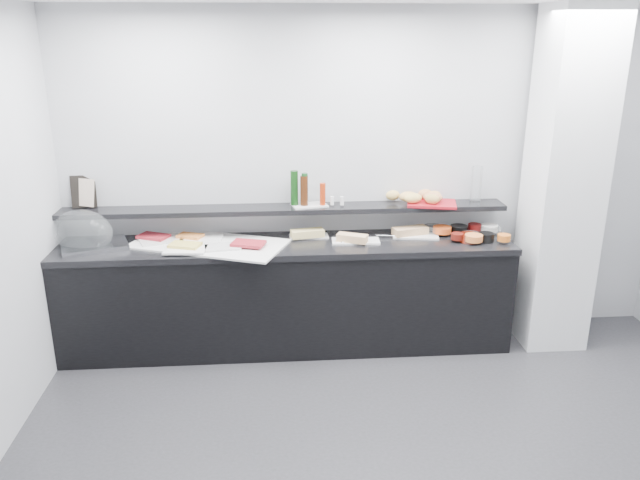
{
  "coord_description": "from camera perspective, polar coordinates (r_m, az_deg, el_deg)",
  "views": [
    {
      "loc": [
        -0.79,
        -3.0,
        2.49
      ],
      "look_at": [
        -0.45,
        1.45,
        1.0
      ],
      "focal_mm": 35.0,
      "sensor_mm": 36.0,
      "label": 1
    }
  ],
  "objects": [
    {
      "name": "sandwich_food_right",
      "position": [
        5.16,
        8.25,
        0.84
      ],
      "size": [
        0.31,
        0.18,
        0.06
      ],
      "primitive_type": "cube",
      "rotation": [
        0.0,
        0.0,
        0.27
      ],
      "color": "tan",
      "rests_on": "sandwich_plate_right"
    },
    {
      "name": "shaker_pepper",
      "position": [
        5.05,
        2.02,
        3.6
      ],
      "size": [
        0.03,
        0.03,
        0.07
      ],
      "primitive_type": "cylinder",
      "rotation": [
        0.0,
        0.0,
        0.05
      ],
      "color": "silver",
      "rests_on": "condiment_tray"
    },
    {
      "name": "bread_roll_se",
      "position": [
        5.12,
        10.22,
        3.7
      ],
      "size": [
        0.14,
        0.11,
        0.08
      ],
      "primitive_type": "ellipsoid",
      "rotation": [
        0.0,
        0.0,
        -0.38
      ],
      "color": "#B68C45",
      "rests_on": "bread_tray"
    },
    {
      "name": "platter_salmon",
      "position": [
        5.08,
        -10.79,
        0.15
      ],
      "size": [
        0.34,
        0.24,
        0.01
      ],
      "primitive_type": "cube",
      "rotation": [
        0.0,
        0.0,
        -0.04
      ],
      "color": "white",
      "rests_on": "linen_runner"
    },
    {
      "name": "sandwich_plate_left",
      "position": [
        5.09,
        -1.04,
        0.34
      ],
      "size": [
        0.32,
        0.15,
        0.01
      ],
      "primitive_type": "cube",
      "rotation": [
        0.0,
        0.0,
        0.05
      ],
      "color": "silver",
      "rests_on": "counter_top"
    },
    {
      "name": "platter_meat_a",
      "position": [
        5.12,
        -14.36,
        0.01
      ],
      "size": [
        0.38,
        0.31,
        0.01
      ],
      "primitive_type": "cube",
      "rotation": [
        0.0,
        0.0,
        0.36
      ],
      "color": "silver",
      "rests_on": "linen_runner"
    },
    {
      "name": "fill_red_jam",
      "position": [
        5.08,
        12.42,
        0.33
      ],
      "size": [
        0.1,
        0.1,
        0.05
      ],
      "primitive_type": "cylinder",
      "rotation": [
        0.0,
        0.0,
        0.04
      ],
      "color": "#52120B",
      "rests_on": "bowl_red_jam"
    },
    {
      "name": "bowl_black_jam",
      "position": [
        5.3,
        12.58,
        0.93
      ],
      "size": [
        0.16,
        0.16,
        0.07
      ],
      "primitive_type": "cylinder",
      "rotation": [
        0.0,
        0.0,
        0.08
      ],
      "color": "black",
      "rests_on": "counter_top"
    },
    {
      "name": "cloche_dome",
      "position": [
        5.17,
        -20.88,
        0.73
      ],
      "size": [
        0.59,
        0.49,
        0.34
      ],
      "primitive_type": "ellipsoid",
      "rotation": [
        0.0,
        0.0,
        -0.37
      ],
      "color": "white",
      "rests_on": "cloche_base"
    },
    {
      "name": "fill_glass_fruit",
      "position": [
        5.23,
        11.1,
        0.94
      ],
      "size": [
        0.2,
        0.2,
        0.05
      ],
      "primitive_type": "cylinder",
      "rotation": [
        0.0,
        0.0,
        -0.38
      ],
      "color": "#D6511D",
      "rests_on": "bowl_glass_fruit"
    },
    {
      "name": "wall_shelf",
      "position": [
        5.06,
        -3.2,
        2.85
      ],
      "size": [
        3.6,
        0.25,
        0.04
      ],
      "primitive_type": "cube",
      "color": "black",
      "rests_on": "back_wall"
    },
    {
      "name": "bottle_green_b",
      "position": [
        5.03,
        -2.36,
        4.78
      ],
      "size": [
        0.07,
        0.07,
        0.28
      ],
      "primitive_type": "cylinder",
      "rotation": [
        0.0,
        0.0,
        0.12
      ],
      "color": "black",
      "rests_on": "condiment_tray"
    },
    {
      "name": "fill_black_jam",
      "position": [
        5.36,
        13.97,
        1.17
      ],
      "size": [
        0.12,
        0.12,
        0.05
      ],
      "primitive_type": "cylinder",
      "rotation": [
        0.0,
        0.0,
        0.09
      ],
      "color": "#5C0E0D",
      "rests_on": "bowl_black_jam"
    },
    {
      "name": "bread_roll_sw",
      "position": [
        5.13,
        8.51,
        3.81
      ],
      "size": [
        0.17,
        0.13,
        0.08
      ],
      "primitive_type": "ellipsoid",
      "rotation": [
        0.0,
        0.0,
        0.25
      ],
      "color": "gold",
      "rests_on": "bread_tray"
    },
    {
      "name": "sandwich_food_mid",
      "position": [
        4.93,
        2.96,
        0.18
      ],
      "size": [
        0.26,
        0.18,
        0.06
      ],
      "primitive_type": "cube",
      "rotation": [
        0.0,
        0.0,
        -0.42
      ],
      "color": "tan",
      "rests_on": "sandwich_plate_mid"
    },
    {
      "name": "bowl_black_fruit",
      "position": [
        5.15,
        14.95,
        0.24
      ],
      "size": [
        0.13,
        0.13,
        0.07
      ],
      "primitive_type": "cylinder",
      "rotation": [
        0.0,
        0.0,
        0.06
      ],
      "color": "black",
      "rests_on": "counter_top"
    },
    {
      "name": "fill_glass_salmon",
      "position": [
        5.07,
        13.88,
        0.2
      ],
      "size": [
        0.17,
        0.17,
        0.05
      ],
      "primitive_type": "cylinder",
      "rotation": [
        0.0,
        0.0,
        -0.22
      ],
      "color": "orange",
      "rests_on": "bowl_glass_salmon"
    },
    {
      "name": "condiment_tray",
      "position": [
        5.07,
        -0.97,
        3.19
      ],
      "size": [
        0.31,
        0.23,
        0.01
      ],
      "primitive_type": "cube",
      "rotation": [
        0.0,
        0.0,
        0.22
      ],
      "color": "silver",
      "rests_on": "wall_shelf"
    },
    {
      "name": "sandwich_food_left",
      "position": [
        5.05,
        -1.16,
        0.63
      ],
      "size": [
        0.28,
        0.15,
        0.06
      ],
      "primitive_type": "cube",
      "rotation": [
        0.0,
        0.0,
        0.19
      ],
      "color": "#DBC272",
      "rests_on": "sandwich_plate_left"
    },
    {
      "name": "counter_top",
      "position": [
        4.97,
        -3.1,
        -0.53
      ],
      "size": [
        3.62,
        0.62,
        0.05
      ],
      "primitive_type": "cube",
      "color": "black",
      "rests_on": "buffet_cabinet"
    },
    {
      "name": "bowl_glass_cream",
      "position": [
        5.32,
        15.36,
        0.78
      ],
      "size": [
        0.2,
        0.2,
        0.07
      ],
      "primitive_type": "cylinder",
      "rotation": [
        0.0,
        0.0,
        -0.28
      ],
      "color": "white",
      "rests_on": "counter_top"
    },
    {
      "name": "cloche_base",
      "position": [
        5.13,
        -19.92,
        -0.51
      ],
      "size": [
        0.57,
        0.47,
        0.04
      ],
      "primitive_type": "cube",
      "rotation": [
        0.0,
        0.0,
        0.35
      ],
      "color": "#ACAEB2",
      "rests_on": "counter_top"
    },
    {
      "name": "linen_runner",
      "position": [
        4.99,
        -10.15,
        -0.35
      ],
      "size": [
        1.31,
        0.96,
        0.01
      ],
      "primitive_type": "cube",
      "rotation": [
        0.0,
        0.0,
        -0.37
      ],
      "color": "silver",
      "rests_on": "counter_top"
    },
    {
      "name": "bowl_glass_fruit",
      "position": [
        5.25,
        10.29,
        0.93
      ],
      "size": [
        0.17,
        0.17,
        0.07
      ],
      "primitive_type": "cylinder",
      "rotation": [
        0.0,
        0.0,
        0.06
      ],
      "color": "white",
      "rests_on": "counter_top"
    },
    {
      "name": "fill_glass_cream",
      "position": [
        5.37,
        15.23,
        1.08
      ],
      "size": [
        0.18,
        0.18,
        0.05
      ],
      "primitive_type": "cylinder",
      "rotation": [
        0.0,
        0.0,
        -0.43
      ],
      "color": "silver",
      "rests_on": "bowl_glass_cream"
    },
    {
      "name": "food_meat_a",
      "position": [
        5.16,
        -14.98,
        0.32
      ],
      "size": [
        0.28,
        0.24,
        0.02
      ],
      "primitive_type": "cube",
      "rotation": [
        0.0,
        0.0,
        -0.44
      ],
      "color": "maroon",
      "rests_on": "platter_meat_a"
    },
    {
      "name": "sandwich_plate_right",
      "position": [
        5.16,
        8.71,
        0.37
      ],
      "size": [
        0.39,
        0.21,
        0.01
      ],
      "primitive_type": "cube",
      "rotation": [
        0.0,
        0.0,
        -0.15
      ],
      "color": "white",
      "rests_on": "counter_top"
    },
    {
      "name": "sandwich_plate_mid",
      "position": [
        4.98,
        3.28,
        -0.1
      ],
      "size": [
        0.39,
        0.18,
        0.01
      ],
      "primitive_type": "cube",
      "rotation": [
        0.0,
        0.0,
        -0.05
      ],
      "color": "white",
      "rests_on": "counter_top"
    },
    {
      "name": "food_cheese",
      "position": [
        4.89,
        -12.24,
        -0.45
      ],
      "size": [
        0.26,
        0.21,
        0.02
      ],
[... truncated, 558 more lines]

